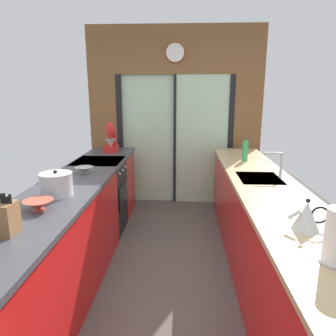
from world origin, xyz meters
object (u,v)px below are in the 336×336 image
(oven_range, at_px, (100,196))
(stand_mixer, at_px, (111,140))
(knife_block, at_px, (8,218))
(stock_pot, at_px, (56,184))
(mixing_bowl_near, at_px, (38,205))
(mixing_bowl_far, at_px, (84,170))
(soap_bottle, at_px, (245,151))
(kettle, at_px, (307,216))

(oven_range, distance_m, stand_mixer, 0.88)
(knife_block, relative_size, stock_pot, 0.96)
(mixing_bowl_near, xyz_separation_m, mixing_bowl_far, (0.00, 1.04, -0.00))
(oven_range, height_order, mixing_bowl_far, mixing_bowl_far)
(mixing_bowl_near, relative_size, stock_pot, 0.81)
(mixing_bowl_far, xyz_separation_m, knife_block, (-0.00, -1.42, 0.06))
(mixing_bowl_near, relative_size, soap_bottle, 0.74)
(stand_mixer, distance_m, soap_bottle, 1.86)
(mixing_bowl_near, distance_m, kettle, 1.80)
(mixing_bowl_far, height_order, stand_mixer, stand_mixer)
(oven_range, xyz_separation_m, mixing_bowl_far, (0.02, -0.62, 0.50))
(stand_mixer, xyz_separation_m, kettle, (1.78, -2.51, -0.07))
(soap_bottle, bearing_deg, mixing_bowl_near, -135.76)
(mixing_bowl_near, xyz_separation_m, stand_mixer, (0.00, 2.28, 0.12))
(stand_mixer, bearing_deg, mixing_bowl_far, -90.00)
(oven_range, bearing_deg, stock_pot, -89.20)
(stock_pot, bearing_deg, oven_range, 90.80)
(knife_block, bearing_deg, stock_pot, 90.00)
(mixing_bowl_far, relative_size, soap_bottle, 0.67)
(mixing_bowl_far, bearing_deg, stand_mixer, 90.00)
(mixing_bowl_far, height_order, knife_block, knife_block)
(oven_range, xyz_separation_m, kettle, (1.80, -1.89, 0.55))
(knife_block, distance_m, stock_pot, 0.71)
(stock_pot, distance_m, kettle, 1.87)
(stock_pot, height_order, kettle, stock_pot)
(oven_range, distance_m, mixing_bowl_far, 0.80)
(oven_range, bearing_deg, soap_bottle, 2.46)
(knife_block, bearing_deg, soap_bottle, 49.86)
(kettle, bearing_deg, mixing_bowl_near, 172.64)
(knife_block, distance_m, soap_bottle, 2.76)
(oven_range, bearing_deg, mixing_bowl_far, -88.29)
(mixing_bowl_near, bearing_deg, mixing_bowl_far, 90.00)
(knife_block, distance_m, stand_mixer, 2.65)
(mixing_bowl_near, bearing_deg, soap_bottle, 44.24)
(mixing_bowl_far, distance_m, stock_pot, 0.71)
(mixing_bowl_far, relative_size, knife_block, 0.76)
(oven_range, distance_m, stock_pot, 1.44)
(kettle, distance_m, soap_bottle, 1.96)
(mixing_bowl_far, bearing_deg, kettle, -35.48)
(oven_range, relative_size, kettle, 3.68)
(mixing_bowl_near, xyz_separation_m, stock_pot, (0.00, 0.33, 0.05))
(mixing_bowl_far, xyz_separation_m, stand_mixer, (-0.00, 1.24, 0.12))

